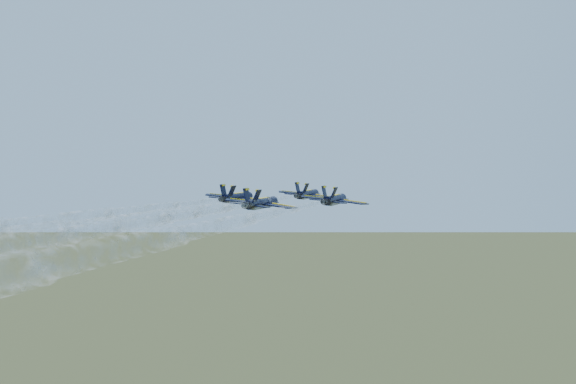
% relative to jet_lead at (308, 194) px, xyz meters
% --- Properties ---
extents(jet_lead, '(12.20, 15.84, 3.44)m').
position_rel_jet_lead_xyz_m(jet_lead, '(0.00, 0.00, 0.00)').
color(jet_lead, black).
extents(jet_left, '(12.20, 15.84, 3.44)m').
position_rel_jet_lead_xyz_m(jet_left, '(-11.33, -12.95, 0.00)').
color(jet_left, black).
extents(jet_right, '(12.20, 15.84, 3.44)m').
position_rel_jet_lead_xyz_m(jet_right, '(7.34, -16.02, 0.00)').
color(jet_right, black).
extents(jet_slot, '(12.20, 15.84, 3.44)m').
position_rel_jet_lead_xyz_m(jet_slot, '(-3.44, -27.00, 0.00)').
color(jet_slot, black).
extents(smoke_trail_lead, '(11.80, 91.74, 2.64)m').
position_rel_jet_lead_xyz_m(smoke_trail_lead, '(-7.53, -68.73, 0.03)').
color(smoke_trail_lead, white).
extents(smoke_trail_right, '(11.80, 91.74, 2.64)m').
position_rel_jet_lead_xyz_m(smoke_trail_right, '(-0.19, -84.75, 0.03)').
color(smoke_trail_right, white).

